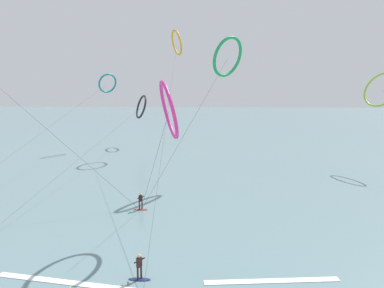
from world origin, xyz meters
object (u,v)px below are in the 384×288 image
(kite_lime, at_px, (382,89))
(kite_teal, at_px, (107,83))
(kite_emerald, at_px, (228,57))
(surfer_crimson, at_px, (141,202))
(kite_amber, at_px, (177,43))
(kite_magenta, at_px, (169,110))
(surfer_navy, at_px, (139,269))
(kite_charcoal, at_px, (141,107))

(kite_lime, relative_size, kite_teal, 0.70)
(kite_emerald, bearing_deg, kite_teal, -93.20)
(kite_emerald, bearing_deg, surfer_crimson, 4.91)
(surfer_crimson, bearing_deg, kite_lime, -3.52)
(surfer_crimson, bearing_deg, kite_amber, 53.64)
(surfer_crimson, height_order, kite_magenta, kite_magenta)
(kite_lime, bearing_deg, kite_emerald, -101.23)
(surfer_crimson, height_order, surfer_navy, same)
(kite_amber, distance_m, kite_magenta, 37.68)
(surfer_navy, height_order, kite_charcoal, kite_charcoal)
(kite_teal, relative_size, kite_magenta, 3.86)
(kite_emerald, distance_m, kite_magenta, 18.72)
(kite_teal, xyz_separation_m, kite_amber, (13.63, -2.16, 7.13))
(kite_teal, bearing_deg, kite_emerald, 88.82)
(surfer_navy, relative_size, kite_emerald, 0.09)
(kite_lime, xyz_separation_m, kite_emerald, (-22.49, -7.68, 3.99))
(surfer_navy, height_order, kite_magenta, kite_magenta)
(surfer_crimson, relative_size, kite_emerald, 0.09)
(surfer_navy, relative_size, kite_charcoal, 0.03)
(kite_emerald, bearing_deg, surfer_navy, 26.48)
(kite_charcoal, height_order, kite_teal, kite_teal)
(surfer_navy, bearing_deg, kite_charcoal, 47.58)
(surfer_crimson, bearing_deg, kite_emerald, 18.30)
(kite_lime, bearing_deg, surfer_navy, -72.12)
(kite_charcoal, xyz_separation_m, kite_amber, (8.02, -5.97, 11.79))
(surfer_crimson, xyz_separation_m, surfer_navy, (2.53, -12.11, 0.00))
(surfer_navy, bearing_deg, kite_teal, 55.08)
(kite_lime, relative_size, kite_amber, 0.70)
(kite_lime, xyz_separation_m, kite_amber, (-30.87, 11.43, 8.23))
(kite_amber, xyz_separation_m, kite_emerald, (8.38, -19.11, -4.24))
(surfer_navy, height_order, kite_amber, kite_amber)
(surfer_navy, bearing_deg, kite_amber, 38.77)
(surfer_navy, relative_size, kite_lime, 0.05)
(kite_amber, bearing_deg, surfer_navy, 159.46)
(surfer_navy, xyz_separation_m, kite_amber, (-2.21, 43.23, 19.07))
(kite_charcoal, bearing_deg, kite_amber, 24.56)
(surfer_navy, height_order, kite_lime, kite_lime)
(kite_amber, distance_m, kite_emerald, 21.30)
(kite_charcoal, xyz_separation_m, kite_emerald, (16.40, -25.08, 7.55))
(surfer_crimson, distance_m, kite_emerald, 20.96)
(kite_lime, bearing_deg, surfer_crimson, -87.83)
(kite_teal, distance_m, kite_amber, 15.54)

